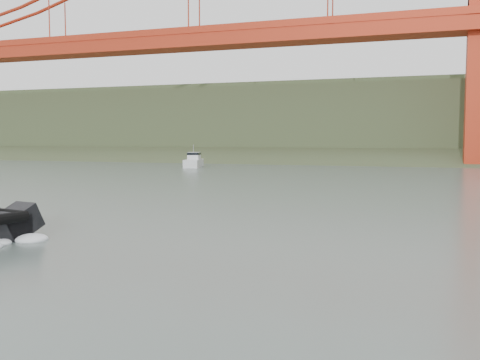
% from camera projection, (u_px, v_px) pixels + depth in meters
% --- Properties ---
extents(ground, '(400.00, 400.00, 0.00)m').
position_uv_depth(ground, '(121.00, 262.00, 19.62)').
color(ground, '#55655E').
rests_on(ground, ground).
extents(headlands, '(500.00, 105.36, 27.12)m').
position_uv_depth(headlands, '(381.00, 128.00, 137.43)').
color(headlands, '#303F24').
rests_on(headlands, ground).
extents(motorboat, '(3.76, 6.94, 3.63)m').
position_uv_depth(motorboat, '(194.00, 161.00, 83.84)').
color(motorboat, silver).
rests_on(motorboat, ground).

